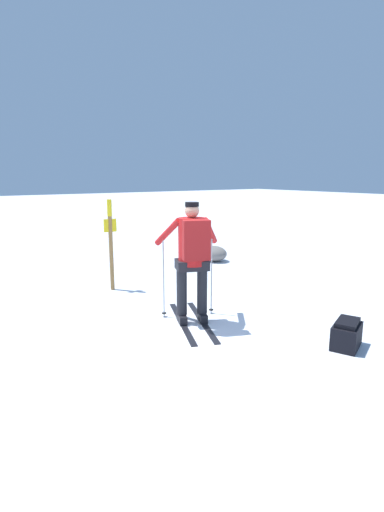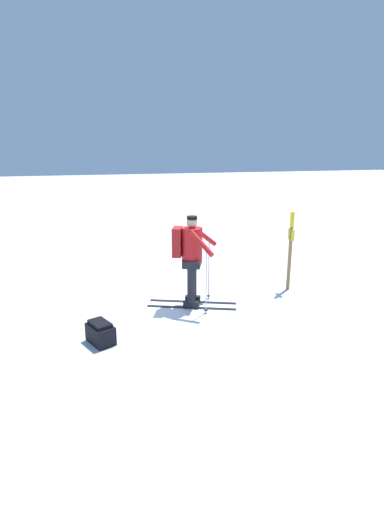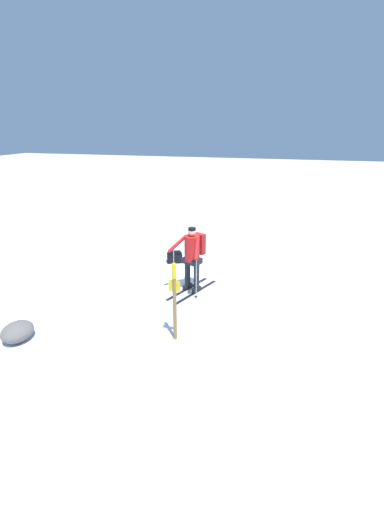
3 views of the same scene
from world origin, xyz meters
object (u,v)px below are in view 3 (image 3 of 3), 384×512
object	(u,v)px
skier	(193,254)
rock_boulder	(17,332)
dropped_backpack	(175,257)
trail_marker	(175,296)

from	to	relation	value
skier	rock_boulder	size ratio (longest dim) A/B	2.54
skier	dropped_backpack	xyz separation A→B (m)	(-1.80, -1.11, -0.88)
skier	trail_marker	xyz separation A→B (m)	(2.28, 0.26, -0.04)
skier	dropped_backpack	bearing A→B (deg)	-148.22
skier	dropped_backpack	world-z (taller)	skier
rock_boulder	skier	bearing A→B (deg)	138.03
dropped_backpack	skier	bearing A→B (deg)	31.78
trail_marker	rock_boulder	bearing A→B (deg)	-73.74
dropped_backpack	rock_boulder	xyz separation A→B (m)	(4.99, -1.76, 0.02)
skier	trail_marker	distance (m)	2.30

